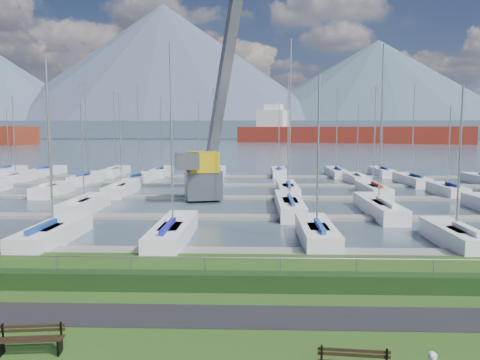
{
  "coord_description": "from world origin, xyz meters",
  "views": [
    {
      "loc": [
        0.98,
        -18.09,
        6.28
      ],
      "look_at": [
        0.0,
        12.0,
        3.0
      ],
      "focal_mm": 35.0,
      "sensor_mm": 36.0,
      "label": 1
    }
  ],
  "objects": [
    {
      "name": "docks",
      "position": [
        0.0,
        26.0,
        -0.22
      ],
      "size": [
        90.0,
        41.6,
        0.25
      ],
      "color": "slate",
      "rests_on": "water"
    },
    {
      "name": "path",
      "position": [
        0.0,
        -3.0,
        0.01
      ],
      "size": [
        160.0,
        2.0,
        0.04
      ],
      "primitive_type": "cube",
      "color": "black",
      "rests_on": "grass"
    },
    {
      "name": "sailboat_fleet",
      "position": [
        -1.9,
        29.07,
        5.35
      ],
      "size": [
        76.09,
        49.52,
        13.8
      ],
      "color": "#1B3796",
      "rests_on": "water"
    },
    {
      "name": "cargo_ship_mid",
      "position": [
        42.53,
        213.27,
        3.45
      ],
      "size": [
        110.07,
        54.5,
        21.5
      ],
      "rotation": [
        0.0,
        0.0,
        -0.35
      ],
      "color": "maroon",
      "rests_on": "water"
    },
    {
      "name": "fence",
      "position": [
        0.0,
        0.0,
        1.2
      ],
      "size": [
        80.0,
        0.04,
        0.04
      ],
      "primitive_type": "cylinder",
      "rotation": [
        0.0,
        1.57,
        0.0
      ],
      "color": "gray",
      "rests_on": "grass"
    },
    {
      "name": "hedge",
      "position": [
        0.0,
        -0.4,
        0.35
      ],
      "size": [
        80.0,
        0.7,
        0.7
      ],
      "primitive_type": "cube",
      "color": "black",
      "rests_on": "grass"
    },
    {
      "name": "crane",
      "position": [
        -3.37,
        25.91,
        5.33
      ],
      "size": [
        6.89,
        13.15,
        22.35
      ],
      "rotation": [
        0.0,
        0.0,
        0.23
      ],
      "color": "#56595D",
      "rests_on": "water"
    },
    {
      "name": "water",
      "position": [
        0.0,
        260.0,
        -0.4
      ],
      "size": [
        800.0,
        540.0,
        0.2
      ],
      "primitive_type": "cube",
      "color": "#3A4955"
    },
    {
      "name": "bench_left",
      "position": [
        -5.28,
        -5.78,
        0.42
      ],
      "size": [
        1.84,
        0.62,
        0.85
      ],
      "rotation": [
        0.0,
        0.0,
        0.11
      ],
      "color": "black",
      "rests_on": "grass"
    },
    {
      "name": "foothill",
      "position": [
        0.0,
        330.0,
        6.0
      ],
      "size": [
        900.0,
        80.0,
        12.0
      ],
      "primitive_type": "cube",
      "color": "#414F5F",
      "rests_on": "water"
    },
    {
      "name": "mountains",
      "position": [
        7.35,
        404.62,
        46.68
      ],
      "size": [
        1190.0,
        360.0,
        115.0
      ],
      "color": "#49536C",
      "rests_on": "water"
    }
  ]
}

